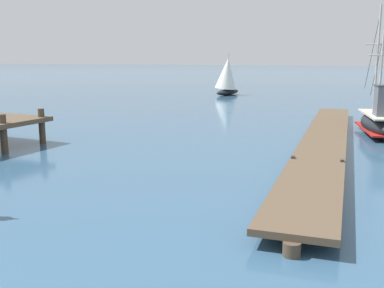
% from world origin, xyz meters
% --- Properties ---
extents(floating_dock, '(2.68, 23.27, 0.53)m').
position_xyz_m(floating_dock, '(4.97, 17.95, 0.36)').
color(floating_dock, brown).
rests_on(floating_dock, ground).
extents(fishing_boat_0, '(2.33, 6.66, 6.45)m').
position_xyz_m(fishing_boat_0, '(7.15, 22.21, 0.72)').
color(fishing_boat_0, black).
rests_on(fishing_boat_0, ground).
extents(distant_sailboat, '(2.77, 4.36, 4.16)m').
position_xyz_m(distant_sailboat, '(-6.87, 42.30, 1.88)').
color(distant_sailboat, black).
rests_on(distant_sailboat, ground).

